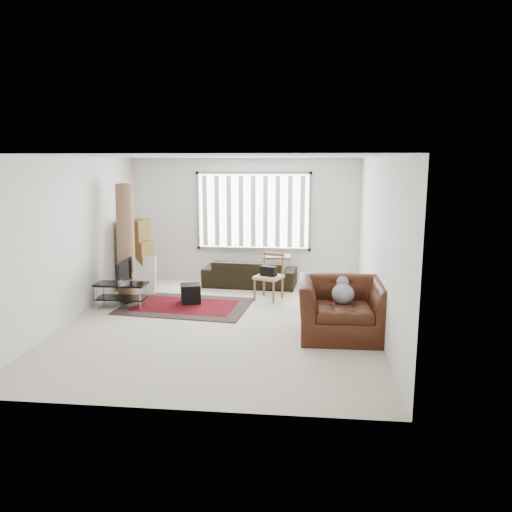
{
  "coord_description": "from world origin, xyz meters",
  "views": [
    {
      "loc": [
        1.41,
        -7.83,
        2.63
      ],
      "look_at": [
        0.53,
        0.39,
        1.05
      ],
      "focal_mm": 35.0,
      "sensor_mm": 36.0,
      "label": 1
    }
  ],
  "objects": [
    {
      "name": "white_flatpack",
      "position": [
        -1.92,
        1.59,
        0.38
      ],
      "size": [
        0.61,
        0.29,
        0.75
      ],
      "primitive_type": "cube",
      "rotation": [
        -0.21,
        0.0,
        0.08
      ],
      "color": "silver",
      "rests_on": "ground"
    },
    {
      "name": "side_chair",
      "position": [
        0.67,
        1.47,
        0.49
      ],
      "size": [
        0.61,
        0.61,
        0.88
      ],
      "rotation": [
        0.0,
        0.0,
        -0.37
      ],
      "color": "tan",
      "rests_on": "ground"
    },
    {
      "name": "moving_boxes",
      "position": [
        -2.12,
        1.9,
        0.68
      ],
      "size": [
        0.67,
        0.63,
        1.46
      ],
      "color": "brown",
      "rests_on": "ground"
    },
    {
      "name": "tv_stand",
      "position": [
        -1.95,
        0.61,
        0.33
      ],
      "size": [
        0.91,
        0.41,
        0.46
      ],
      "color": "black",
      "rests_on": "ground"
    },
    {
      "name": "room",
      "position": [
        0.03,
        0.51,
        1.76
      ],
      "size": [
        6.0,
        6.02,
        2.71
      ],
      "color": "beige",
      "rests_on": "ground"
    },
    {
      "name": "subwoofer",
      "position": [
        -0.76,
        1.01,
        0.19
      ],
      "size": [
        0.44,
        0.44,
        0.35
      ],
      "primitive_type": "cube",
      "rotation": [
        0.0,
        0.0,
        0.31
      ],
      "color": "black",
      "rests_on": "persian_rug"
    },
    {
      "name": "sofa",
      "position": [
        0.18,
        2.45,
        0.37
      ],
      "size": [
        2.0,
        0.97,
        0.75
      ],
      "primitive_type": "imported",
      "rotation": [
        0.0,
        0.0,
        3.08
      ],
      "color": "black",
      "rests_on": "ground"
    },
    {
      "name": "tv",
      "position": [
        -1.95,
        0.61,
        0.67
      ],
      "size": [
        0.1,
        0.74,
        0.42
      ],
      "primitive_type": "imported",
      "rotation": [
        0.0,
        0.0,
        1.57
      ],
      "color": "black",
      "rests_on": "tv_stand"
    },
    {
      "name": "armchair",
      "position": [
        1.95,
        -0.47,
        0.5
      ],
      "size": [
        1.35,
        1.18,
        0.99
      ],
      "rotation": [
        0.0,
        0.0,
        0.01
      ],
      "color": "#3D190C",
      "rests_on": "ground"
    },
    {
      "name": "persian_rug",
      "position": [
        -0.82,
        0.8,
        0.01
      ],
      "size": [
        2.43,
        1.75,
        0.02
      ],
      "color": "black",
      "rests_on": "ground"
    },
    {
      "name": "rolled_rug",
      "position": [
        -2.03,
        1.15,
        1.11
      ],
      "size": [
        0.52,
        0.81,
        2.22
      ],
      "primitive_type": "cylinder",
      "rotation": [
        -0.19,
        0.0,
        0.28
      ],
      "color": "brown",
      "rests_on": "ground"
    }
  ]
}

